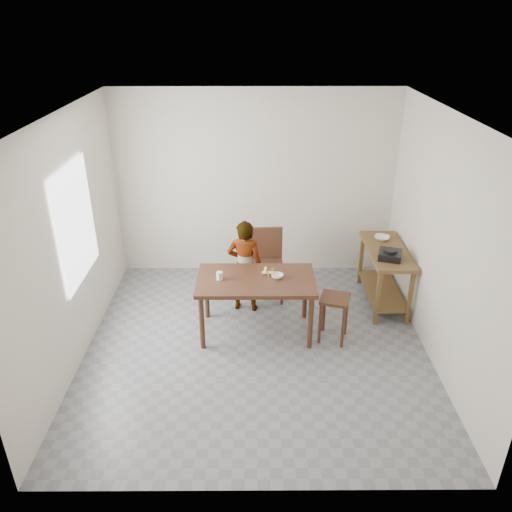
{
  "coord_description": "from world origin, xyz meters",
  "views": [
    {
      "loc": [
        -0.03,
        -4.86,
        3.61
      ],
      "look_at": [
        0.0,
        0.4,
        1.0
      ],
      "focal_mm": 35.0,
      "sensor_mm": 36.0,
      "label": 1
    }
  ],
  "objects_px": {
    "dining_chair": "(266,266)",
    "prep_counter": "(384,276)",
    "stool": "(333,318)",
    "dining_table": "(256,306)",
    "child": "(245,266)"
  },
  "relations": [
    {
      "from": "stool",
      "to": "dining_table",
      "type": "bearing_deg",
      "value": 170.73
    },
    {
      "from": "prep_counter",
      "to": "child",
      "type": "bearing_deg",
      "value": -175.22
    },
    {
      "from": "dining_table",
      "to": "stool",
      "type": "relative_size",
      "value": 2.41
    },
    {
      "from": "prep_counter",
      "to": "dining_chair",
      "type": "distance_m",
      "value": 1.58
    },
    {
      "from": "dining_chair",
      "to": "prep_counter",
      "type": "bearing_deg",
      "value": -7.52
    },
    {
      "from": "dining_chair",
      "to": "stool",
      "type": "distance_m",
      "value": 1.27
    },
    {
      "from": "dining_table",
      "to": "prep_counter",
      "type": "distance_m",
      "value": 1.86
    },
    {
      "from": "child",
      "to": "stool",
      "type": "relative_size",
      "value": 2.17
    },
    {
      "from": "child",
      "to": "stool",
      "type": "bearing_deg",
      "value": 156.02
    },
    {
      "from": "child",
      "to": "stool",
      "type": "distance_m",
      "value": 1.32
    },
    {
      "from": "dining_table",
      "to": "child",
      "type": "bearing_deg",
      "value": 104.59
    },
    {
      "from": "dining_table",
      "to": "stool",
      "type": "bearing_deg",
      "value": -9.27
    },
    {
      "from": "child",
      "to": "prep_counter",
      "type": "bearing_deg",
      "value": -166.12
    },
    {
      "from": "dining_table",
      "to": "prep_counter",
      "type": "bearing_deg",
      "value": 22.15
    },
    {
      "from": "prep_counter",
      "to": "stool",
      "type": "bearing_deg",
      "value": -133.01
    }
  ]
}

